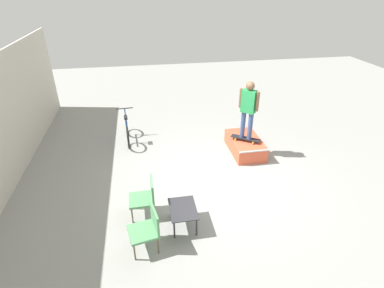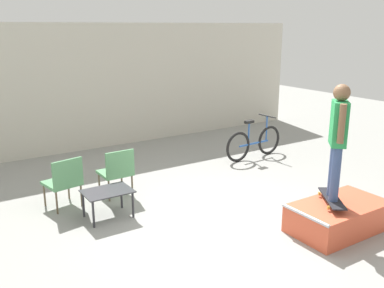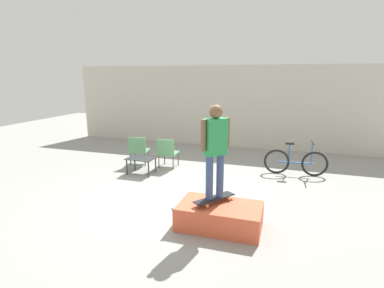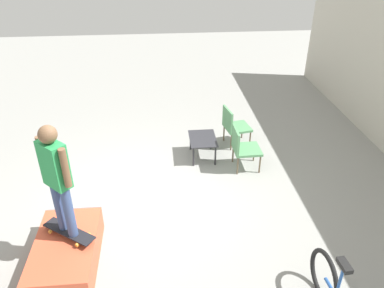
% 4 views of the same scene
% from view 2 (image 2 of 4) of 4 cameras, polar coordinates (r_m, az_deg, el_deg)
% --- Properties ---
extents(ground_plane, '(24.00, 24.00, 0.00)m').
position_cam_2_polar(ground_plane, '(6.67, 4.08, -10.60)').
color(ground_plane, gray).
extents(house_wall_back, '(12.00, 0.06, 3.00)m').
position_cam_2_polar(house_wall_back, '(10.60, -12.60, 7.40)').
color(house_wall_back, beige).
rests_on(house_wall_back, ground_plane).
extents(skate_ramp_box, '(1.49, 0.84, 0.45)m').
position_cam_2_polar(skate_ramp_box, '(6.75, 18.93, -9.15)').
color(skate_ramp_box, '#DB5638').
rests_on(skate_ramp_box, ground_plane).
extents(skateboard_on_ramp, '(0.64, 0.79, 0.07)m').
position_cam_2_polar(skateboard_on_ramp, '(6.58, 18.15, -6.92)').
color(skateboard_on_ramp, black).
rests_on(skateboard_on_ramp, skate_ramp_box).
extents(person_skater, '(0.42, 0.44, 1.65)m').
position_cam_2_polar(person_skater, '(6.29, 18.90, 1.38)').
color(person_skater, '#384C7A').
rests_on(person_skater, skateboard_on_ramp).
extents(coffee_table, '(0.75, 0.54, 0.45)m').
position_cam_2_polar(coffee_table, '(6.85, -11.19, -6.61)').
color(coffee_table, '#2D2D33').
rests_on(coffee_table, ground_plane).
extents(patio_chair_left, '(0.61, 0.61, 0.87)m').
position_cam_2_polar(patio_chair_left, '(7.33, -16.69, -4.62)').
color(patio_chair_left, brown).
rests_on(patio_chair_left, ground_plane).
extents(patio_chair_right, '(0.53, 0.53, 0.87)m').
position_cam_2_polar(patio_chair_right, '(7.61, -9.98, -3.44)').
color(patio_chair_right, brown).
rests_on(patio_chair_right, ground_plane).
extents(bicycle, '(1.66, 0.52, 0.95)m').
position_cam_2_polar(bicycle, '(9.82, 8.28, 0.21)').
color(bicycle, black).
rests_on(bicycle, ground_plane).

